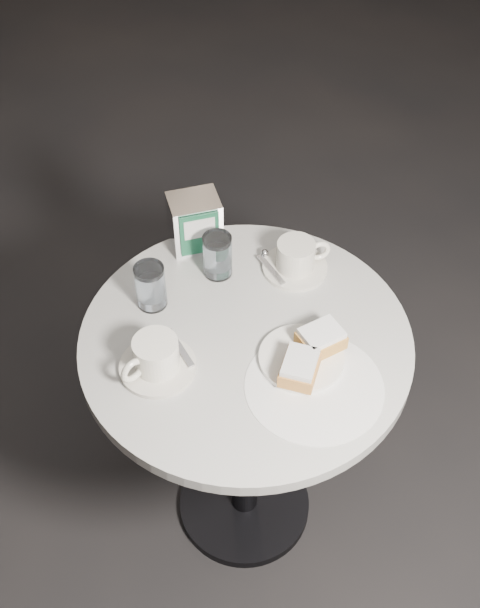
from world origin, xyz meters
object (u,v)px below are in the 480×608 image
object	(u,v)px
beignet_plate	(307,355)
coffee_cup_right	(296,258)
cafe_table	(245,392)
napkin_dispenser	(195,222)
coffee_cup_left	(156,358)
water_glass_right	(218,256)
water_glass_left	(151,287)

from	to	relation	value
beignet_plate	coffee_cup_right	bearing A→B (deg)	54.44
cafe_table	coffee_cup_right	distance (m)	0.33
napkin_dispenser	coffee_cup_left	bearing A→B (deg)	-115.71
beignet_plate	cafe_table	bearing A→B (deg)	114.13
coffee_cup_left	coffee_cup_right	xyz separation A→B (m)	(0.40, 0.05, -0.00)
beignet_plate	coffee_cup_left	world-z (taller)	coffee_cup_left
coffee_cup_right	napkin_dispenser	world-z (taller)	napkin_dispenser
beignet_plate	napkin_dispenser	bearing A→B (deg)	86.66
beignet_plate	napkin_dispenser	size ratio (longest dim) A/B	1.59
napkin_dispenser	water_glass_right	bearing A→B (deg)	-76.37
beignet_plate	coffee_cup_left	bearing A→B (deg)	145.79
coffee_cup_right	water_glass_left	size ratio (longest dim) A/B	1.82
beignet_plate	water_glass_left	world-z (taller)	water_glass_left
cafe_table	beignet_plate	xyz separation A→B (m)	(0.06, -0.13, 0.22)
cafe_table	water_glass_left	world-z (taller)	water_glass_left
beignet_plate	coffee_cup_right	xyz separation A→B (m)	(0.16, 0.22, 0.01)
coffee_cup_left	water_glass_right	xyz separation A→B (m)	(0.26, 0.15, 0.02)
cafe_table	coffee_cup_left	xyz separation A→B (m)	(-0.19, 0.04, 0.23)
beignet_plate	coffee_cup_right	world-z (taller)	coffee_cup_right
cafe_table	water_glass_right	xyz separation A→B (m)	(0.07, 0.19, 0.25)
coffee_cup_right	water_glass_right	world-z (taller)	water_glass_right
beignet_plate	water_glass_left	size ratio (longest dim) A/B	2.07
water_glass_right	cafe_table	bearing A→B (deg)	-109.37
cafe_table	napkin_dispenser	distance (m)	0.40
water_glass_right	coffee_cup_right	bearing A→B (deg)	-33.91
water_glass_left	water_glass_right	xyz separation A→B (m)	(0.17, -0.01, -0.00)
coffee_cup_left	water_glass_left	world-z (taller)	water_glass_left
coffee_cup_left	napkin_dispenser	bearing A→B (deg)	36.07
napkin_dispenser	coffee_cup_right	bearing A→B (deg)	-35.89
cafe_table	beignet_plate	size ratio (longest dim) A/B	3.40
water_glass_left	napkin_dispenser	world-z (taller)	napkin_dispenser
cafe_table	beignet_plate	world-z (taller)	beignet_plate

